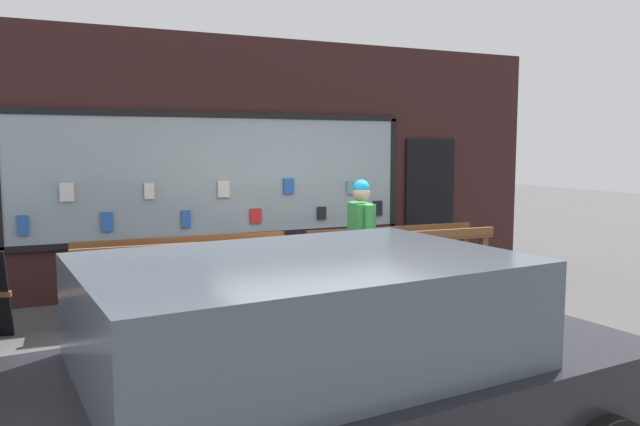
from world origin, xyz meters
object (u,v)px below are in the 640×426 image
person_browsing (361,235)px  display_table_left (187,255)px  display_table_right (401,241)px  small_dog (347,295)px  parked_car (303,381)px

person_browsing → display_table_left: bearing=81.9°
display_table_right → small_dog: 1.56m
small_dog → parked_car: size_ratio=0.11×
person_browsing → display_table_right: bearing=-48.5°
parked_car → person_browsing: bearing=52.8°
person_browsing → parked_car: size_ratio=0.39×
display_table_left → small_dog: size_ratio=5.71×
display_table_left → person_browsing: 2.08m
display_table_left → person_browsing: person_browsing is taller
display_table_right → small_dog: bearing=-146.3°
small_dog → parked_car: bearing=-169.6°
person_browsing → parked_car: (-2.30, -3.63, -0.18)m
display_table_left → person_browsing: (1.98, -0.60, 0.19)m
display_table_left → display_table_right: 2.92m
display_table_right → parked_car: parked_car is taller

